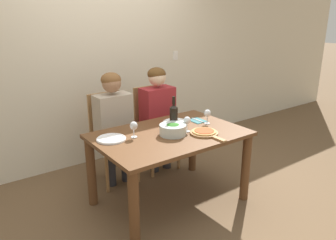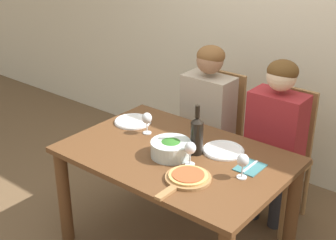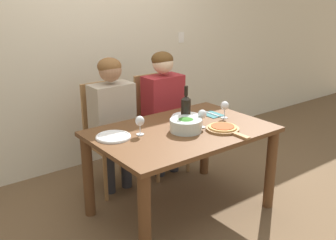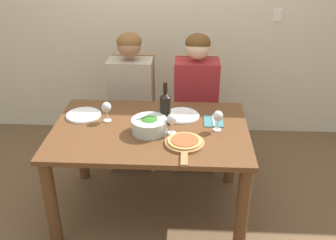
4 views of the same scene
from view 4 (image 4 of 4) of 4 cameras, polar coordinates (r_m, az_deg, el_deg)
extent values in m
plane|color=brown|center=(3.23, -2.33, -12.71)|extent=(40.00, 40.00, 0.00)
cube|color=beige|center=(3.92, -0.84, 16.65)|extent=(10.00, 0.05, 2.70)
cube|color=white|center=(4.00, 15.61, 14.43)|extent=(0.08, 0.01, 0.12)
cube|color=brown|center=(2.82, -2.60, -1.54)|extent=(1.40, 0.94, 0.04)
cylinder|color=brown|center=(2.83, -16.58, -11.68)|extent=(0.09, 0.09, 0.70)
cylinder|color=brown|center=(2.71, 10.73, -12.87)|extent=(0.09, 0.09, 0.70)
cylinder|color=brown|center=(3.47, -12.47, -3.29)|extent=(0.09, 0.09, 0.70)
cylinder|color=brown|center=(3.37, 9.15, -3.91)|extent=(0.09, 0.09, 0.70)
cube|color=#9E7042|center=(3.60, -5.13, 0.34)|extent=(0.42, 0.42, 0.04)
cube|color=#9E7042|center=(3.67, -4.90, 5.60)|extent=(0.38, 0.03, 0.52)
cylinder|color=#9E7042|center=(3.59, -8.39, -4.28)|extent=(0.04, 0.04, 0.43)
cylinder|color=#9E7042|center=(3.53, -2.32, -4.49)|extent=(0.04, 0.04, 0.43)
cylinder|color=#9E7042|center=(3.91, -7.38, -1.37)|extent=(0.04, 0.04, 0.43)
cylinder|color=#9E7042|center=(3.86, -1.82, -1.53)|extent=(0.04, 0.04, 0.43)
cube|color=#9E7042|center=(3.57, 3.98, 0.12)|extent=(0.42, 0.42, 0.04)
cube|color=#9E7042|center=(3.63, 4.09, 5.43)|extent=(0.38, 0.03, 0.52)
cylinder|color=#9E7042|center=(3.52, 0.78, -4.58)|extent=(0.04, 0.04, 0.43)
cylinder|color=#9E7042|center=(3.53, 6.98, -4.72)|extent=(0.04, 0.04, 0.43)
cylinder|color=#9E7042|center=(3.85, 1.01, -1.60)|extent=(0.04, 0.04, 0.43)
cylinder|color=#9E7042|center=(3.86, 6.66, -1.73)|extent=(0.04, 0.04, 0.43)
cylinder|color=#28282D|center=(3.65, -6.56, -3.20)|extent=(0.10, 0.10, 0.46)
cylinder|color=#28282D|center=(3.63, -3.74, -3.29)|extent=(0.10, 0.10, 0.46)
cube|color=tan|center=(3.47, -5.37, 4.44)|extent=(0.38, 0.22, 0.54)
cylinder|color=tan|center=(3.34, -9.22, 0.50)|extent=(0.07, 0.31, 0.14)
cylinder|color=tan|center=(3.28, -2.38, 0.34)|extent=(0.07, 0.31, 0.14)
sphere|color=#9E7051|center=(3.34, -5.66, 10.63)|extent=(0.20, 0.20, 0.20)
ellipsoid|color=brown|center=(3.33, -5.66, 11.25)|extent=(0.21, 0.21, 0.15)
cylinder|color=#28282D|center=(3.60, 2.45, -3.46)|extent=(0.10, 0.10, 0.46)
cylinder|color=#28282D|center=(3.61, 5.31, -3.52)|extent=(0.10, 0.10, 0.46)
cube|color=maroon|center=(3.43, 4.13, 4.25)|extent=(0.38, 0.22, 0.54)
cylinder|color=maroon|center=(3.27, 0.60, 0.27)|extent=(0.07, 0.31, 0.14)
cylinder|color=maroon|center=(3.28, 7.58, 0.10)|extent=(0.07, 0.31, 0.14)
sphere|color=beige|center=(3.30, 4.36, 10.50)|extent=(0.20, 0.20, 0.20)
ellipsoid|color=#563819|center=(3.30, 4.38, 11.13)|extent=(0.21, 0.21, 0.15)
cylinder|color=black|center=(2.82, -0.39, 1.37)|extent=(0.08, 0.08, 0.21)
cone|color=black|center=(2.77, -0.40, 3.66)|extent=(0.08, 0.08, 0.03)
cylinder|color=black|center=(2.75, -0.40, 4.72)|extent=(0.03, 0.03, 0.08)
cylinder|color=silver|center=(2.75, -2.76, -0.82)|extent=(0.25, 0.25, 0.10)
ellipsoid|color=#2D6B23|center=(2.74, -2.76, -0.73)|extent=(0.21, 0.21, 0.11)
cylinder|color=white|center=(3.05, -12.17, 0.67)|extent=(0.26, 0.26, 0.01)
torus|color=white|center=(3.05, -12.18, 0.77)|extent=(0.26, 0.26, 0.02)
cylinder|color=white|center=(2.98, 2.03, 0.63)|extent=(0.26, 0.26, 0.01)
torus|color=white|center=(2.98, 2.03, 0.73)|extent=(0.26, 0.26, 0.02)
cylinder|color=#9E7042|center=(2.62, 2.44, -3.34)|extent=(0.27, 0.27, 0.02)
cube|color=#9E7042|center=(2.45, 2.37, -5.76)|extent=(0.04, 0.14, 0.02)
cylinder|color=tan|center=(2.61, 2.45, -3.06)|extent=(0.23, 0.23, 0.01)
cylinder|color=#AD4C28|center=(2.61, 2.45, -2.91)|extent=(0.18, 0.18, 0.01)
cylinder|color=silver|center=(2.95, -8.78, -0.06)|extent=(0.06, 0.06, 0.01)
cylinder|color=silver|center=(2.93, -8.84, 0.64)|extent=(0.01, 0.01, 0.07)
ellipsoid|color=silver|center=(2.90, -8.94, 1.86)|extent=(0.07, 0.07, 0.08)
ellipsoid|color=maroon|center=(2.91, -8.92, 1.64)|extent=(0.06, 0.06, 0.03)
cylinder|color=silver|center=(2.81, 7.14, -1.42)|extent=(0.06, 0.06, 0.01)
cylinder|color=silver|center=(2.79, 7.19, -0.69)|extent=(0.01, 0.01, 0.07)
ellipsoid|color=silver|center=(2.76, 7.27, 0.58)|extent=(0.07, 0.07, 0.08)
ellipsoid|color=maroon|center=(2.76, 7.25, 0.35)|extent=(0.06, 0.06, 0.03)
cylinder|color=silver|center=(2.75, 0.56, -1.90)|extent=(0.06, 0.06, 0.01)
cylinder|color=silver|center=(2.73, 0.56, -1.16)|extent=(0.01, 0.01, 0.07)
ellipsoid|color=silver|center=(2.69, 0.57, 0.14)|extent=(0.07, 0.07, 0.08)
ellipsoid|color=maroon|center=(2.70, 0.56, -0.10)|extent=(0.06, 0.06, 0.03)
cube|color=#387075|center=(2.92, 6.61, -0.18)|extent=(0.14, 0.18, 0.01)
cube|color=silver|center=(2.92, 6.62, -0.08)|extent=(0.01, 0.17, 0.01)
camera|label=1|loc=(2.00, -80.68, -3.96)|focal=35.00mm
camera|label=2|loc=(1.40, 78.62, 8.24)|focal=50.00mm
camera|label=3|loc=(2.16, -79.42, -2.81)|focal=42.00mm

